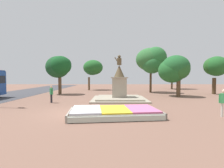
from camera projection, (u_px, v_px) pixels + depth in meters
ground_plane at (74, 113)px, 12.30m from camera, size 94.02×94.02×0.00m
flower_planter at (115, 112)px, 11.35m from camera, size 6.15×3.99×0.49m
statue_monument at (120, 91)px, 19.19m from camera, size 5.88×5.88×4.92m
pedestrian_near_planter at (52, 93)px, 16.98m from camera, size 0.40×0.47×1.68m
pedestrian_crossing_plaza at (224, 101)px, 10.93m from camera, size 0.44×0.42×1.76m
park_tree_far_left at (152, 60)px, 27.90m from camera, size 4.73×4.68×7.25m
park_tree_behind_statue at (60, 66)px, 25.03m from camera, size 3.76×3.38×5.51m
park_tree_far_right at (216, 66)px, 24.96m from camera, size 3.23×3.19×5.46m
park_tree_street_side at (174, 67)px, 36.17m from camera, size 4.74×4.01×6.95m
park_tree_mid_canopy at (175, 69)px, 22.42m from camera, size 3.86×3.99×5.29m
park_tree_distant at (93, 68)px, 33.49m from camera, size 3.75×3.46×5.76m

